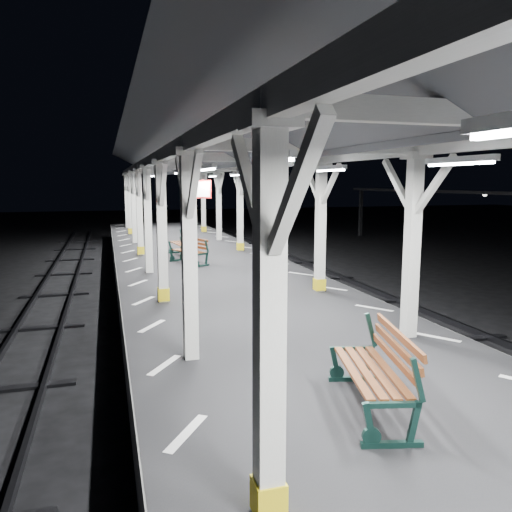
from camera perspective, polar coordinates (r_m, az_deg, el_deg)
name	(u,v)px	position (r m, az deg, el deg)	size (l,w,h in m)	color
ground	(270,362)	(10.87, 1.63, -12.03)	(120.00, 120.00, 0.00)	black
platform	(270,340)	(10.70, 1.64, -9.53)	(6.00, 50.00, 1.00)	black
hazard_stripes_left	(152,326)	(10.09, -11.81, -7.84)	(1.00, 48.00, 0.01)	silver
hazard_stripes_right	(374,308)	(11.54, 13.34, -5.82)	(1.00, 48.00, 0.01)	silver
track_left	(13,386)	(10.51, -26.01, -13.19)	(2.20, 60.00, 0.16)	#2D2D33
track_right	(467,338)	(13.21, 22.94, -8.60)	(2.20, 60.00, 0.16)	#2D2D33
canopy	(271,144)	(10.19, 1.77, 12.69)	(5.40, 49.00, 4.65)	silver
bench_near	(379,368)	(6.46, 13.89, -12.33)	(1.11, 1.97, 1.01)	#112E29
bench_mid	(191,250)	(17.42, -7.44, 0.68)	(1.19, 1.72, 0.88)	#112E29
bench_far	(184,242)	(19.27, -8.19, 1.54)	(0.88, 1.84, 0.96)	#112E29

